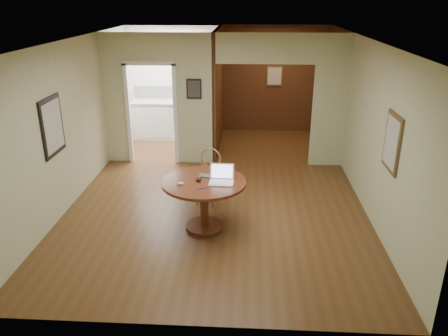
# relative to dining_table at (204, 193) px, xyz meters

# --- Properties ---
(floor) EXTENTS (5.00, 5.00, 0.00)m
(floor) POSITION_rel_dining_table_xyz_m (0.13, 0.33, -0.59)
(floor) COLOR #4F3416
(floor) RESTS_ON ground
(room_shell) EXTENTS (5.20, 7.50, 5.00)m
(room_shell) POSITION_rel_dining_table_xyz_m (-0.34, 3.43, 0.70)
(room_shell) COLOR white
(room_shell) RESTS_ON ground
(dining_table) EXTENTS (1.27, 1.27, 0.79)m
(dining_table) POSITION_rel_dining_table_xyz_m (0.00, 0.00, 0.00)
(dining_table) COLOR maroon
(dining_table) RESTS_ON ground
(chair) EXTENTS (0.51, 0.51, 0.96)m
(chair) POSITION_rel_dining_table_xyz_m (-0.01, 0.93, -0.05)
(chair) COLOR #A06438
(chair) RESTS_ON ground
(open_laptop) EXTENTS (0.37, 0.32, 0.25)m
(open_laptop) POSITION_rel_dining_table_xyz_m (0.27, -0.01, 0.27)
(open_laptop) COLOR white
(open_laptop) RESTS_ON dining_table
(closed_laptop) EXTENTS (0.35, 0.25, 0.03)m
(closed_laptop) POSITION_rel_dining_table_xyz_m (0.04, 0.12, 0.22)
(closed_laptop) COLOR #B7B7BC
(closed_laptop) RESTS_ON dining_table
(mouse) EXTENTS (0.10, 0.06, 0.04)m
(mouse) POSITION_rel_dining_table_xyz_m (-0.33, -0.16, 0.23)
(mouse) COLOR white
(mouse) RESTS_ON dining_table
(wine_glass) EXTENTS (0.09, 0.09, 0.10)m
(wine_glass) POSITION_rel_dining_table_xyz_m (-0.08, -0.03, 0.25)
(wine_glass) COLOR white
(wine_glass) RESTS_ON dining_table
(pen) EXTENTS (0.15, 0.07, 0.01)m
(pen) POSITION_rel_dining_table_xyz_m (0.01, -0.28, 0.21)
(pen) COLOR #0B1951
(pen) RESTS_ON dining_table
(kitchen_cabinet) EXTENTS (2.06, 0.60, 0.94)m
(kitchen_cabinet) POSITION_rel_dining_table_xyz_m (-1.22, 4.53, -0.11)
(kitchen_cabinet) COLOR white
(kitchen_cabinet) RESTS_ON ground
(grocery_bag) EXTENTS (0.36, 0.32, 0.32)m
(grocery_bag) POSITION_rel_dining_table_xyz_m (-0.88, 4.53, 0.51)
(grocery_bag) COLOR beige
(grocery_bag) RESTS_ON kitchen_cabinet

